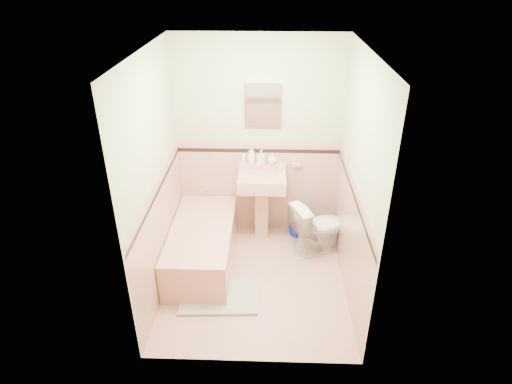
{
  "coord_description": "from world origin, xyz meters",
  "views": [
    {
      "loc": [
        0.14,
        -3.8,
        3.2
      ],
      "look_at": [
        0.0,
        0.25,
        1.0
      ],
      "focal_mm": 30.4,
      "sensor_mm": 36.0,
      "label": 1
    }
  ],
  "objects_px": {
    "soap_bottle_mid": "(262,157)",
    "toilet": "(318,227)",
    "soap_bottle_left": "(251,155)",
    "sink": "(262,207)",
    "medicine_cabinet": "(263,105)",
    "soap_bottle_right": "(272,158)",
    "bathtub": "(203,246)",
    "bucket": "(298,225)",
    "shoe": "(213,295)"
  },
  "relations": [
    {
      "from": "medicine_cabinet",
      "to": "soap_bottle_right",
      "type": "bearing_deg",
      "value": -14.12
    },
    {
      "from": "bathtub",
      "to": "soap_bottle_right",
      "type": "xyz_separation_m",
      "value": [
        0.8,
        0.71,
        0.82
      ]
    },
    {
      "from": "bucket",
      "to": "soap_bottle_right",
      "type": "bearing_deg",
      "value": 167.08
    },
    {
      "from": "bucket",
      "to": "soap_bottle_left",
      "type": "bearing_deg",
      "value": 172.37
    },
    {
      "from": "shoe",
      "to": "sink",
      "type": "bearing_deg",
      "value": 77.89
    },
    {
      "from": "sink",
      "to": "medicine_cabinet",
      "type": "xyz_separation_m",
      "value": [
        0.0,
        0.21,
        1.25
      ]
    },
    {
      "from": "bathtub",
      "to": "sink",
      "type": "relative_size",
      "value": 1.66
    },
    {
      "from": "bathtub",
      "to": "soap_bottle_left",
      "type": "relative_size",
      "value": 6.68
    },
    {
      "from": "soap_bottle_right",
      "to": "shoe",
      "type": "height_order",
      "value": "soap_bottle_right"
    },
    {
      "from": "sink",
      "to": "bucket",
      "type": "xyz_separation_m",
      "value": [
        0.47,
        0.1,
        -0.32
      ]
    },
    {
      "from": "bucket",
      "to": "toilet",
      "type": "bearing_deg",
      "value": -58.66
    },
    {
      "from": "bathtub",
      "to": "medicine_cabinet",
      "type": "bearing_deg",
      "value": 47.42
    },
    {
      "from": "bathtub",
      "to": "bucket",
      "type": "bearing_deg",
      "value": 28.58
    },
    {
      "from": "soap_bottle_left",
      "to": "soap_bottle_right",
      "type": "xyz_separation_m",
      "value": [
        0.25,
        0.0,
        -0.04
      ]
    },
    {
      "from": "sink",
      "to": "soap_bottle_mid",
      "type": "height_order",
      "value": "soap_bottle_mid"
    },
    {
      "from": "soap_bottle_left",
      "to": "bucket",
      "type": "bearing_deg",
      "value": -7.63
    },
    {
      "from": "sink",
      "to": "soap_bottle_right",
      "type": "bearing_deg",
      "value": 56.48
    },
    {
      "from": "bathtub",
      "to": "toilet",
      "type": "height_order",
      "value": "toilet"
    },
    {
      "from": "bathtub",
      "to": "shoe",
      "type": "xyz_separation_m",
      "value": [
        0.2,
        -0.64,
        -0.16
      ]
    },
    {
      "from": "toilet",
      "to": "shoe",
      "type": "height_order",
      "value": "toilet"
    },
    {
      "from": "medicine_cabinet",
      "to": "toilet",
      "type": "distance_m",
      "value": 1.6
    },
    {
      "from": "medicine_cabinet",
      "to": "soap_bottle_right",
      "type": "distance_m",
      "value": 0.67
    },
    {
      "from": "bucket",
      "to": "shoe",
      "type": "relative_size",
      "value": 1.89
    },
    {
      "from": "bathtub",
      "to": "toilet",
      "type": "bearing_deg",
      "value": 11.31
    },
    {
      "from": "soap_bottle_mid",
      "to": "bucket",
      "type": "distance_m",
      "value": 1.05
    },
    {
      "from": "shoe",
      "to": "soap_bottle_mid",
      "type": "bearing_deg",
      "value": 81.01
    },
    {
      "from": "sink",
      "to": "soap_bottle_left",
      "type": "distance_m",
      "value": 0.67
    },
    {
      "from": "bucket",
      "to": "shoe",
      "type": "xyz_separation_m",
      "value": [
        -0.96,
        -1.27,
        -0.07
      ]
    },
    {
      "from": "toilet",
      "to": "soap_bottle_mid",
      "type": "bearing_deg",
      "value": 33.15
    },
    {
      "from": "soap_bottle_mid",
      "to": "soap_bottle_left",
      "type": "bearing_deg",
      "value": 180.0
    },
    {
      "from": "medicine_cabinet",
      "to": "shoe",
      "type": "xyz_separation_m",
      "value": [
        -0.48,
        -1.38,
        -1.64
      ]
    },
    {
      "from": "shoe",
      "to": "toilet",
      "type": "bearing_deg",
      "value": 48.34
    },
    {
      "from": "bathtub",
      "to": "soap_bottle_mid",
      "type": "xyz_separation_m",
      "value": [
        0.67,
        0.71,
        0.83
      ]
    },
    {
      "from": "soap_bottle_left",
      "to": "toilet",
      "type": "relative_size",
      "value": 0.33
    },
    {
      "from": "medicine_cabinet",
      "to": "shoe",
      "type": "height_order",
      "value": "medicine_cabinet"
    },
    {
      "from": "soap_bottle_mid",
      "to": "sink",
      "type": "bearing_deg",
      "value": -86.8
    },
    {
      "from": "sink",
      "to": "bathtub",
      "type": "bearing_deg",
      "value": -142.07
    },
    {
      "from": "bathtub",
      "to": "shoe",
      "type": "bearing_deg",
      "value": -73.15
    },
    {
      "from": "soap_bottle_mid",
      "to": "toilet",
      "type": "bearing_deg",
      "value": -31.92
    },
    {
      "from": "medicine_cabinet",
      "to": "bucket",
      "type": "bearing_deg",
      "value": -13.22
    },
    {
      "from": "soap_bottle_left",
      "to": "shoe",
      "type": "xyz_separation_m",
      "value": [
        -0.35,
        -1.35,
        -1.02
      ]
    },
    {
      "from": "soap_bottle_mid",
      "to": "bucket",
      "type": "relative_size",
      "value": 0.67
    },
    {
      "from": "soap_bottle_mid",
      "to": "soap_bottle_right",
      "type": "relative_size",
      "value": 1.26
    },
    {
      "from": "sink",
      "to": "toilet",
      "type": "distance_m",
      "value": 0.74
    },
    {
      "from": "bathtub",
      "to": "shoe",
      "type": "distance_m",
      "value": 0.69
    },
    {
      "from": "soap_bottle_mid",
      "to": "toilet",
      "type": "xyz_separation_m",
      "value": [
        0.7,
        -0.44,
        -0.72
      ]
    },
    {
      "from": "toilet",
      "to": "bathtub",
      "type": "bearing_deg",
      "value": 76.38
    },
    {
      "from": "toilet",
      "to": "shoe",
      "type": "relative_size",
      "value": 4.74
    },
    {
      "from": "soap_bottle_mid",
      "to": "bucket",
      "type": "xyz_separation_m",
      "value": [
        0.48,
        -0.08,
        -0.92
      ]
    },
    {
      "from": "sink",
      "to": "medicine_cabinet",
      "type": "relative_size",
      "value": 1.76
    }
  ]
}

